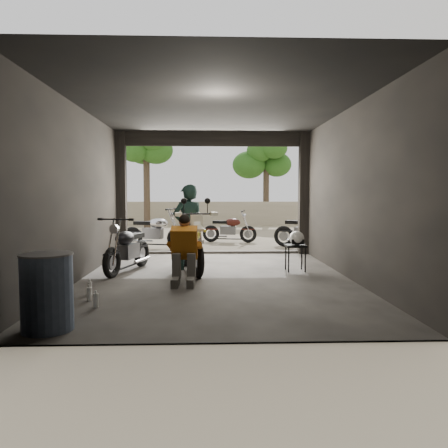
{
  "coord_description": "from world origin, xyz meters",
  "views": [
    {
      "loc": [
        -0.13,
        -8.05,
        1.61
      ],
      "look_at": [
        0.18,
        0.6,
        1.0
      ],
      "focal_mm": 35.0,
      "sensor_mm": 36.0,
      "label": 1
    }
  ],
  "objects": [
    {
      "name": "mechanic",
      "position": [
        -0.56,
        -0.47,
        0.6
      ],
      "size": [
        0.63,
        0.84,
        1.2
      ],
      "primitive_type": null,
      "rotation": [
        0.0,
        0.0,
        -0.02
      ],
      "color": "orange",
      "rests_on": "ground"
    },
    {
      "name": "tree_right",
      "position": [
        2.8,
        14.0,
        3.56
      ],
      "size": [
        2.2,
        2.2,
        5.0
      ],
      "color": "#382B1E",
      "rests_on": "ground"
    },
    {
      "name": "stool",
      "position": [
        1.65,
        0.77,
        0.48
      ],
      "size": [
        0.4,
        0.4,
        0.56
      ],
      "rotation": [
        0.0,
        0.0,
        -0.21
      ],
      "color": "black",
      "rests_on": "ground"
    },
    {
      "name": "boundary_wall",
      "position": [
        0.0,
        14.0,
        0.6
      ],
      "size": [
        18.0,
        0.3,
        1.2
      ],
      "primitive_type": "cube",
      "color": "gray",
      "rests_on": "ground"
    },
    {
      "name": "main_bike",
      "position": [
        -0.48,
        0.86,
        0.63
      ],
      "size": [
        1.17,
        2.01,
        1.26
      ],
      "primitive_type": null,
      "rotation": [
        0.0,
        0.0,
        0.22
      ],
      "color": "beige",
      "rests_on": "ground"
    },
    {
      "name": "garage",
      "position": [
        0.0,
        0.55,
        1.28
      ],
      "size": [
        7.0,
        7.13,
        3.2
      ],
      "color": "#2D2B28",
      "rests_on": "ground"
    },
    {
      "name": "left_bike",
      "position": [
        -1.77,
        0.83,
        0.57
      ],
      "size": [
        1.13,
        1.81,
        1.14
      ],
      "primitive_type": null,
      "rotation": [
        0.0,
        0.0,
        -0.28
      ],
      "color": "black",
      "rests_on": "ground"
    },
    {
      "name": "ground",
      "position": [
        0.0,
        0.0,
        0.0
      ],
      "size": [
        80.0,
        80.0,
        0.0
      ],
      "primitive_type": "plane",
      "color": "#7A6D56",
      "rests_on": "ground"
    },
    {
      "name": "outside_bike_b",
      "position": [
        0.56,
        6.23,
        0.53
      ],
      "size": [
        1.65,
        0.92,
        1.05
      ],
      "primitive_type": null,
      "rotation": [
        0.0,
        0.0,
        1.38
      ],
      "color": "#42150F",
      "rests_on": "ground"
    },
    {
      "name": "outside_bike_a",
      "position": [
        -1.69,
        4.64,
        0.59
      ],
      "size": [
        1.88,
        1.17,
        1.18
      ],
      "primitive_type": null,
      "rotation": [
        0.0,
        0.0,
        1.3
      ],
      "color": "black",
      "rests_on": "ground"
    },
    {
      "name": "sign_post",
      "position": [
        3.43,
        2.97,
        1.57
      ],
      "size": [
        0.78,
        0.08,
        2.33
      ],
      "rotation": [
        0.0,
        0.0,
        0.39
      ],
      "color": "black",
      "rests_on": "ground"
    },
    {
      "name": "rider",
      "position": [
        -0.55,
        1.07,
        0.9
      ],
      "size": [
        0.76,
        0.63,
        1.8
      ],
      "primitive_type": "imported",
      "rotation": [
        0.0,
        0.0,
        3.49
      ],
      "color": "#152B26",
      "rests_on": "ground"
    },
    {
      "name": "tree_left",
      "position": [
        -3.0,
        12.5,
        3.99
      ],
      "size": [
        2.2,
        2.2,
        5.6
      ],
      "color": "#382B1E",
      "rests_on": "ground"
    },
    {
      "name": "oil_drum",
      "position": [
        -2.0,
        -3.0,
        0.45
      ],
      "size": [
        0.7,
        0.7,
        0.91
      ],
      "primitive_type": "cylinder",
      "rotation": [
        0.0,
        0.0,
        -0.23
      ],
      "color": "#455774",
      "rests_on": "ground"
    },
    {
      "name": "outside_bike_c",
      "position": [
        2.75,
        4.65,
        0.6
      ],
      "size": [
        1.88,
        1.54,
        1.19
      ],
      "primitive_type": null,
      "rotation": [
        0.0,
        0.0,
        1.02
      ],
      "color": "black",
      "rests_on": "ground"
    },
    {
      "name": "helmet",
      "position": [
        1.67,
        0.72,
        0.7
      ],
      "size": [
        0.35,
        0.36,
        0.29
      ],
      "primitive_type": "ellipsoid",
      "rotation": [
        0.0,
        0.0,
        -0.15
      ],
      "color": "white",
      "rests_on": "stool"
    }
  ]
}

